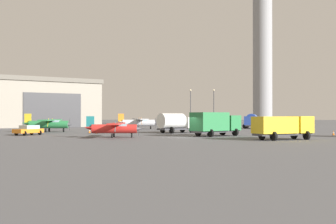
% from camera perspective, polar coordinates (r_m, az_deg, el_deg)
% --- Properties ---
extents(ground_plane, '(400.00, 400.00, 0.00)m').
position_cam_1_polar(ground_plane, '(53.35, 2.33, -3.38)').
color(ground_plane, '#545456').
extents(control_tower, '(8.03, 8.03, 44.43)m').
position_cam_1_polar(control_tower, '(113.49, 12.50, 9.93)').
color(control_tower, gray).
rests_on(control_tower, ground_plane).
extents(hangar, '(31.49, 30.92, 11.27)m').
position_cam_1_polar(hangar, '(107.85, -16.73, 1.13)').
color(hangar, gray).
rests_on(hangar, ground_plane).
extents(airplane_green, '(8.00, 10.22, 3.00)m').
position_cam_1_polar(airplane_green, '(72.43, -15.71, -1.48)').
color(airplane_green, '#287A42').
rests_on(airplane_green, ground_plane).
extents(airplane_silver, '(7.99, 10.12, 3.03)m').
position_cam_1_polar(airplane_silver, '(83.98, -4.03, -1.34)').
color(airplane_silver, '#B7BABF').
rests_on(airplane_silver, ground_plane).
extents(airplane_red, '(7.00, 8.93, 2.62)m').
position_cam_1_polar(airplane_red, '(52.76, -7.25, -2.08)').
color(airplane_red, red).
rests_on(airplane_red, ground_plane).
extents(truck_fuel_tanker_blue, '(3.91, 6.43, 3.04)m').
position_cam_1_polar(truck_fuel_tanker_blue, '(90.43, 11.10, -1.10)').
color(truck_fuel_tanker_blue, '#38383D').
rests_on(truck_fuel_tanker_blue, ground_plane).
extents(truck_fuel_tanker_white, '(6.03, 5.98, 3.04)m').
position_cam_1_polar(truck_fuel_tanker_white, '(65.74, 1.03, -1.37)').
color(truck_fuel_tanker_white, '#38383D').
rests_on(truck_fuel_tanker_white, ground_plane).
extents(truck_box_green, '(6.77, 6.77, 3.11)m').
position_cam_1_polar(truck_box_green, '(56.04, 6.29, -1.45)').
color(truck_box_green, '#38383D').
rests_on(truck_box_green, ground_plane).
extents(truck_box_yellow, '(7.20, 5.58, 2.63)m').
position_cam_1_polar(truck_box_yellow, '(49.31, 15.07, -1.82)').
color(truck_box_yellow, '#38383D').
rests_on(truck_box_yellow, ground_plane).
extents(car_orange, '(3.27, 4.40, 1.37)m').
position_cam_1_polar(car_orange, '(61.67, -18.12, -2.27)').
color(car_orange, orange).
rests_on(car_orange, ground_plane).
extents(light_post_east, '(0.44, 0.44, 9.07)m').
position_cam_1_polar(light_post_east, '(104.58, 6.13, 1.01)').
color(light_post_east, '#38383D').
rests_on(light_post_east, ground_plane).
extents(light_post_north, '(0.44, 0.44, 9.13)m').
position_cam_1_polar(light_post_north, '(105.33, 3.03, 1.02)').
color(light_post_north, '#38383D').
rests_on(light_post_north, ground_plane).
extents(traffic_cone_near_left, '(0.36, 0.36, 0.64)m').
position_cam_1_polar(traffic_cone_near_left, '(64.65, -9.51, -2.58)').
color(traffic_cone_near_left, black).
rests_on(traffic_cone_near_left, ground_plane).
extents(traffic_cone_near_right, '(0.36, 0.36, 0.62)m').
position_cam_1_polar(traffic_cone_near_right, '(62.28, 21.21, -2.65)').
color(traffic_cone_near_right, black).
rests_on(traffic_cone_near_right, ground_plane).
extents(traffic_cone_mid_apron, '(0.36, 0.36, 0.65)m').
position_cam_1_polar(traffic_cone_mid_apron, '(66.44, -10.44, -2.51)').
color(traffic_cone_mid_apron, black).
rests_on(traffic_cone_mid_apron, ground_plane).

